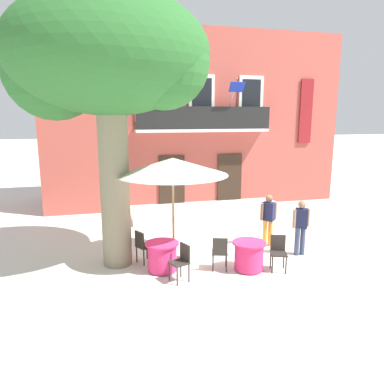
# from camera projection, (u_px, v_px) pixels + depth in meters

# --- Properties ---
(ground_plane) EXTENTS (120.00, 120.00, 0.00)m
(ground_plane) POSITION_uv_depth(u_px,v_px,m) (230.00, 246.00, 11.15)
(ground_plane) COLOR silver
(building_facade) EXTENTS (13.00, 5.09, 7.50)m
(building_facade) POSITION_uv_depth(u_px,v_px,m) (190.00, 120.00, 17.13)
(building_facade) COLOR #B24C42
(building_facade) RESTS_ON ground
(entrance_step_platform) EXTENTS (6.36, 2.29, 0.25)m
(entrance_step_platform) POSITION_uv_depth(u_px,v_px,m) (208.00, 210.00, 14.90)
(entrance_step_platform) COLOR silver
(entrance_step_platform) RESTS_ON ground
(plane_tree) EXTENTS (5.04, 4.43, 6.86)m
(plane_tree) POSITION_uv_depth(u_px,v_px,m) (106.00, 61.00, 8.78)
(plane_tree) COLOR #7F755B
(plane_tree) RESTS_ON ground
(cafe_table_near_tree) EXTENTS (0.86, 0.86, 0.76)m
(cafe_table_near_tree) POSITION_uv_depth(u_px,v_px,m) (249.00, 256.00, 9.33)
(cafe_table_near_tree) COLOR #E52D66
(cafe_table_near_tree) RESTS_ON ground
(cafe_chair_near_tree_0) EXTENTS (0.51, 0.51, 0.91)m
(cafe_chair_near_tree_0) POSITION_uv_depth(u_px,v_px,m) (278.00, 250.00, 9.32)
(cafe_chair_near_tree_0) COLOR #2D2823
(cafe_chair_near_tree_0) RESTS_ON ground
(cafe_chair_near_tree_1) EXTENTS (0.50, 0.50, 0.91)m
(cafe_chair_near_tree_1) POSITION_uv_depth(u_px,v_px,m) (220.00, 251.00, 9.27)
(cafe_chair_near_tree_1) COLOR #2D2823
(cafe_chair_near_tree_1) RESTS_ON ground
(cafe_table_middle) EXTENTS (0.86, 0.86, 0.76)m
(cafe_table_middle) POSITION_uv_depth(u_px,v_px,m) (162.00, 256.00, 9.28)
(cafe_table_middle) COLOR #E52D66
(cafe_table_middle) RESTS_ON ground
(cafe_chair_middle_0) EXTENTS (0.54, 0.54, 0.91)m
(cafe_chair_middle_0) POSITION_uv_depth(u_px,v_px,m) (143.00, 245.00, 9.75)
(cafe_chair_middle_0) COLOR #2D2823
(cafe_chair_middle_0) RESTS_ON ground
(cafe_chair_middle_1) EXTENTS (0.52, 0.52, 0.91)m
(cafe_chair_middle_1) POSITION_uv_depth(u_px,v_px,m) (182.00, 260.00, 8.71)
(cafe_chair_middle_1) COLOR #2D2823
(cafe_chair_middle_1) RESTS_ON ground
(cafe_umbrella) EXTENTS (2.90, 2.90, 2.85)m
(cafe_umbrella) POSITION_uv_depth(u_px,v_px,m) (173.00, 167.00, 9.45)
(cafe_umbrella) COLOR #997A56
(cafe_umbrella) RESTS_ON ground
(pedestrian_near_entrance) EXTENTS (0.53, 0.36, 1.60)m
(pedestrian_near_entrance) POSITION_uv_depth(u_px,v_px,m) (301.00, 225.00, 10.27)
(pedestrian_near_entrance) COLOR #384260
(pedestrian_near_entrance) RESTS_ON ground
(pedestrian_mid_plaza) EXTENTS (0.53, 0.40, 1.61)m
(pedestrian_mid_plaza) POSITION_uv_depth(u_px,v_px,m) (268.00, 217.00, 10.99)
(pedestrian_mid_plaza) COLOR gold
(pedestrian_mid_plaza) RESTS_ON ground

